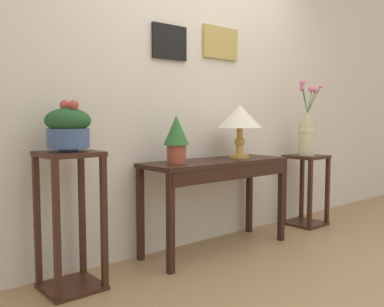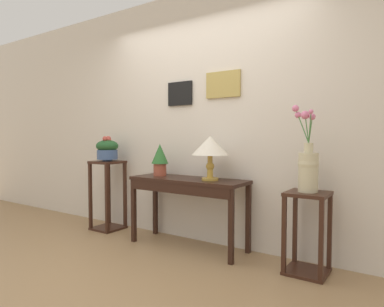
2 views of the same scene
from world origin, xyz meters
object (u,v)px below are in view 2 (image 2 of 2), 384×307
object	(u,v)px
pedestal_stand_right	(307,233)
flower_vase_tall_right	(308,165)
console_table	(187,188)
pedestal_stand_left	(108,195)
planter_bowl_wide_left	(107,149)
potted_plant_on_console	(160,158)
table_lamp	(210,147)

from	to	relation	value
pedestal_stand_right	flower_vase_tall_right	world-z (taller)	flower_vase_tall_right
console_table	pedestal_stand_left	distance (m)	1.26
pedestal_stand_right	console_table	bearing A→B (deg)	-178.83
planter_bowl_wide_left	pedestal_stand_left	bearing A→B (deg)	-169.76
potted_plant_on_console	flower_vase_tall_right	xyz separation A→B (m)	(1.63, -0.02, -0.00)
console_table	pedestal_stand_right	distance (m)	1.27
planter_bowl_wide_left	flower_vase_tall_right	bearing A→B (deg)	-0.25
table_lamp	pedestal_stand_left	world-z (taller)	table_lamp
console_table	pedestal_stand_left	xyz separation A→B (m)	(-1.24, 0.03, -0.20)
table_lamp	planter_bowl_wide_left	size ratio (longest dim) A/B	1.42
potted_plant_on_console	table_lamp	bearing A→B (deg)	-1.47
flower_vase_tall_right	pedestal_stand_right	bearing A→B (deg)	46.10
flower_vase_tall_right	table_lamp	bearing A→B (deg)	179.88
pedestal_stand_left	table_lamp	bearing A→B (deg)	-0.34
table_lamp	potted_plant_on_console	bearing A→B (deg)	178.53
table_lamp	pedestal_stand_left	xyz separation A→B (m)	(-1.51, 0.01, -0.63)
console_table	potted_plant_on_console	size ratio (longest dim) A/B	3.58
console_table	flower_vase_tall_right	xyz separation A→B (m)	(1.24, 0.02, 0.29)
console_table	pedestal_stand_right	xyz separation A→B (m)	(1.24, 0.03, -0.29)
pedestal_stand_left	flower_vase_tall_right	distance (m)	2.53
table_lamp	pedestal_stand_right	bearing A→B (deg)	0.02
console_table	planter_bowl_wide_left	size ratio (longest dim) A/B	4.09
console_table	table_lamp	bearing A→B (deg)	5.29
pedestal_stand_right	flower_vase_tall_right	xyz separation A→B (m)	(-0.00, -0.00, 0.58)
potted_plant_on_console	flower_vase_tall_right	bearing A→B (deg)	-0.67
potted_plant_on_console	flower_vase_tall_right	size ratio (longest dim) A/B	0.48
pedestal_stand_left	flower_vase_tall_right	xyz separation A→B (m)	(2.48, -0.01, 0.50)
table_lamp	flower_vase_tall_right	distance (m)	0.98
pedestal_stand_left	pedestal_stand_right	bearing A→B (deg)	-0.20
planter_bowl_wide_left	pedestal_stand_right	distance (m)	2.57
table_lamp	pedestal_stand_right	xyz separation A→B (m)	(0.97, 0.00, -0.72)
potted_plant_on_console	planter_bowl_wide_left	xyz separation A→B (m)	(-0.84, -0.01, 0.08)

